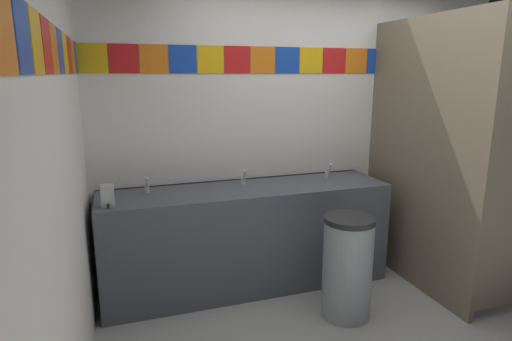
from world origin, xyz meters
name	(u,v)px	position (x,y,z in m)	size (l,w,h in m)	color
wall_back	(308,113)	(0.00, 1.51, 1.44)	(3.87, 0.09, 2.87)	white
wall_side	(51,155)	(-1.98, 0.00, 1.44)	(0.09, 2.93, 2.87)	white
vanity_counter	(247,236)	(-0.69, 1.16, 0.45)	(2.38, 0.61, 0.87)	#4C515B
faucet_left	(147,187)	(-1.49, 1.25, 0.92)	(0.04, 0.10, 0.14)	silver
faucet_center	(244,179)	(-0.69, 1.25, 0.92)	(0.04, 0.10, 0.14)	silver
faucet_right	(328,172)	(0.10, 1.25, 0.92)	(0.04, 0.10, 0.14)	silver
soap_dispenser	(108,196)	(-1.78, 0.98, 0.95)	(0.09, 0.09, 0.16)	#B7BABF
stall_divider	(459,161)	(0.85, 0.52, 1.12)	(0.92, 1.40, 2.23)	#726651
toilet	(445,229)	(1.29, 1.05, 0.30)	(0.39, 0.49, 0.74)	white
trash_bin	(347,267)	(-0.13, 0.47, 0.39)	(0.37, 0.37, 0.78)	#999EA3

